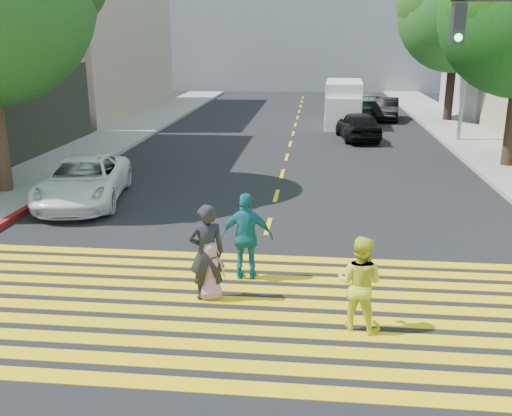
% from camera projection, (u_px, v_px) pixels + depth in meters
% --- Properties ---
extents(ground, '(120.00, 120.00, 0.00)m').
position_uv_depth(ground, '(236.00, 344.00, 9.22)').
color(ground, black).
extents(sidewalk_left, '(3.00, 40.00, 0.15)m').
position_uv_depth(sidewalk_left, '(138.00, 126.00, 31.01)').
color(sidewalk_left, gray).
rests_on(sidewalk_left, ground).
extents(sidewalk_right, '(3.00, 60.00, 0.15)m').
position_uv_depth(sidewalk_right, '(501.00, 160.00, 22.62)').
color(sidewalk_right, gray).
rests_on(sidewalk_right, ground).
extents(curb_red, '(0.20, 8.00, 0.16)m').
position_uv_depth(curb_red, '(18.00, 215.00, 15.61)').
color(curb_red, maroon).
rests_on(curb_red, ground).
extents(crosswalk, '(13.40, 5.30, 0.01)m').
position_uv_depth(crosswalk, '(246.00, 308.00, 10.43)').
color(crosswalk, yellow).
rests_on(crosswalk, ground).
extents(lane_line, '(0.12, 34.40, 0.01)m').
position_uv_depth(lane_line, '(294.00, 129.00, 30.64)').
color(lane_line, yellow).
rests_on(lane_line, ground).
extents(building_left_tan, '(12.00, 16.00, 10.00)m').
position_uv_depth(building_left_tan, '(47.00, 33.00, 36.06)').
color(building_left_tan, tan).
rests_on(building_left_tan, ground).
extents(backdrop_block, '(30.00, 8.00, 12.00)m').
position_uv_depth(backdrop_block, '(307.00, 23.00, 53.19)').
color(backdrop_block, gray).
rests_on(backdrop_block, ground).
extents(tree_right_far, '(7.57, 7.16, 9.47)m').
position_uv_depth(tree_right_far, '(459.00, 6.00, 31.26)').
color(tree_right_far, black).
rests_on(tree_right_far, ground).
extents(pedestrian_man, '(0.79, 0.66, 1.86)m').
position_uv_depth(pedestrian_man, '(207.00, 252.00, 10.56)').
color(pedestrian_man, black).
rests_on(pedestrian_man, ground).
extents(pedestrian_woman, '(0.97, 0.87, 1.65)m').
position_uv_depth(pedestrian_woman, '(360.00, 283.00, 9.50)').
color(pedestrian_woman, '#D8E536').
rests_on(pedestrian_woman, ground).
extents(pedestrian_child, '(0.61, 0.45, 1.16)m').
position_uv_depth(pedestrian_child, '(211.00, 270.00, 10.65)').
color(pedestrian_child, '#BC87A3').
rests_on(pedestrian_child, ground).
extents(pedestrian_extra, '(1.08, 0.50, 1.81)m').
position_uv_depth(pedestrian_extra, '(247.00, 237.00, 11.46)').
color(pedestrian_extra, '#197283').
rests_on(pedestrian_extra, ground).
extents(white_sedan, '(2.99, 5.11, 1.33)m').
position_uv_depth(white_sedan, '(84.00, 180.00, 16.94)').
color(white_sedan, white).
rests_on(white_sedan, ground).
extents(dark_car_near, '(2.19, 4.24, 1.38)m').
position_uv_depth(dark_car_near, '(358.00, 126.00, 27.23)').
color(dark_car_near, black).
rests_on(dark_car_near, ground).
extents(silver_car, '(2.78, 5.15, 1.42)m').
position_uv_depth(silver_car, '(356.00, 103.00, 36.36)').
color(silver_car, gray).
rests_on(silver_car, ground).
extents(dark_car_parked, '(1.82, 4.06, 1.29)m').
position_uv_depth(dark_car_parked, '(386.00, 109.00, 33.82)').
color(dark_car_parked, black).
rests_on(dark_car_parked, ground).
extents(white_van, '(2.12, 5.17, 2.41)m').
position_uv_depth(white_van, '(343.00, 105.00, 31.52)').
color(white_van, silver).
rests_on(white_van, ground).
extents(street_lamp, '(2.25, 0.52, 9.95)m').
position_uv_depth(street_lamp, '(466.00, 14.00, 25.10)').
color(street_lamp, gray).
rests_on(street_lamp, ground).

